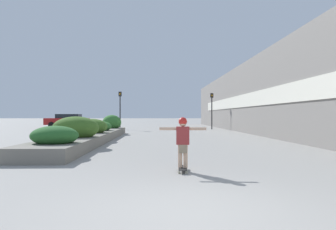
{
  "coord_description": "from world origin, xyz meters",
  "views": [
    {
      "loc": [
        -0.49,
        -4.1,
        1.36
      ],
      "look_at": [
        0.07,
        12.98,
        1.39
      ],
      "focal_mm": 32.0,
      "sensor_mm": 36.0,
      "label": 1
    }
  ],
  "objects_px": {
    "skateboard": "(183,169)",
    "car_center_left": "(67,120)",
    "car_leftmost": "(268,120)",
    "traffic_light_left": "(120,104)",
    "traffic_light_right": "(212,105)",
    "skateboarder": "(183,137)"
  },
  "relations": [
    {
      "from": "skateboard",
      "to": "car_leftmost",
      "type": "relative_size",
      "value": 0.18
    },
    {
      "from": "skateboarder",
      "to": "traffic_light_left",
      "type": "height_order",
      "value": "traffic_light_left"
    },
    {
      "from": "skateboard",
      "to": "car_center_left",
      "type": "height_order",
      "value": "car_center_left"
    },
    {
      "from": "skateboard",
      "to": "skateboarder",
      "type": "bearing_deg",
      "value": 94.45
    },
    {
      "from": "skateboard",
      "to": "traffic_light_right",
      "type": "xyz_separation_m",
      "value": [
        4.71,
        22.1,
        2.36
      ]
    },
    {
      "from": "car_center_left",
      "to": "traffic_light_left",
      "type": "xyz_separation_m",
      "value": [
        6.47,
        -4.61,
        1.68
      ]
    },
    {
      "from": "skateboard",
      "to": "traffic_light_left",
      "type": "xyz_separation_m",
      "value": [
        -4.31,
        22.1,
        2.43
      ]
    },
    {
      "from": "skateboarder",
      "to": "car_center_left",
      "type": "bearing_deg",
      "value": 116.43
    },
    {
      "from": "skateboard",
      "to": "car_center_left",
      "type": "bearing_deg",
      "value": 116.43
    },
    {
      "from": "car_center_left",
      "to": "car_leftmost",
      "type": "bearing_deg",
      "value": -89.51
    },
    {
      "from": "skateboard",
      "to": "car_center_left",
      "type": "relative_size",
      "value": 0.17
    },
    {
      "from": "skateboard",
      "to": "traffic_light_left",
      "type": "bearing_deg",
      "value": 105.49
    },
    {
      "from": "car_leftmost",
      "to": "car_center_left",
      "type": "height_order",
      "value": "car_leftmost"
    },
    {
      "from": "skateboard",
      "to": "traffic_light_left",
      "type": "height_order",
      "value": "traffic_light_left"
    },
    {
      "from": "traffic_light_left",
      "to": "traffic_light_right",
      "type": "distance_m",
      "value": 9.02
    },
    {
      "from": "skateboarder",
      "to": "car_center_left",
      "type": "xyz_separation_m",
      "value": [
        -10.78,
        26.71,
        -0.02
      ]
    },
    {
      "from": "skateboarder",
      "to": "traffic_light_right",
      "type": "distance_m",
      "value": 22.66
    },
    {
      "from": "traffic_light_right",
      "to": "traffic_light_left",
      "type": "bearing_deg",
      "value": -179.96
    },
    {
      "from": "traffic_light_right",
      "to": "car_center_left",
      "type": "bearing_deg",
      "value": 163.43
    },
    {
      "from": "skateboarder",
      "to": "car_center_left",
      "type": "height_order",
      "value": "car_center_left"
    },
    {
      "from": "car_leftmost",
      "to": "traffic_light_left",
      "type": "distance_m",
      "value": 17.25
    },
    {
      "from": "car_leftmost",
      "to": "traffic_light_right",
      "type": "height_order",
      "value": "traffic_light_right"
    }
  ]
}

